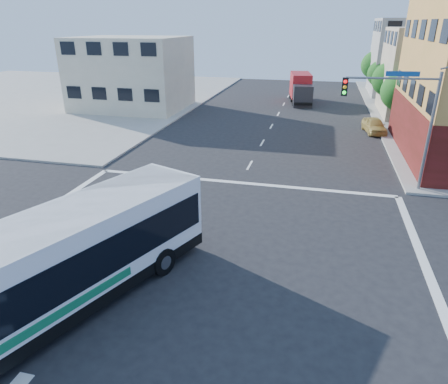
# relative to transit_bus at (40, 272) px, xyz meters

# --- Properties ---
(ground) EXTENTS (120.00, 120.00, 0.00)m
(ground) POSITION_rel_transit_bus_xyz_m (3.83, 4.52, -1.93)
(ground) COLOR black
(ground) RESTS_ON ground
(sidewalk_nw) EXTENTS (50.00, 50.00, 0.15)m
(sidewalk_nw) POSITION_rel_transit_bus_xyz_m (-31.17, 39.52, -1.85)
(sidewalk_nw) COLOR gray
(sidewalk_nw) RESTS_ON ground
(building_east_near) EXTENTS (12.06, 10.06, 9.00)m
(building_east_near) POSITION_rel_transit_bus_xyz_m (20.81, 38.50, 2.58)
(building_east_near) COLOR #C4B496
(building_east_near) RESTS_ON ground
(building_east_far) EXTENTS (12.06, 10.06, 10.00)m
(building_east_far) POSITION_rel_transit_bus_xyz_m (20.81, 52.50, 3.08)
(building_east_far) COLOR #9A9A95
(building_east_far) RESTS_ON ground
(building_west) EXTENTS (12.06, 10.06, 8.00)m
(building_west) POSITION_rel_transit_bus_xyz_m (-13.19, 34.50, 2.08)
(building_west) COLOR beige
(building_west) RESTS_ON ground
(signal_mast_ne) EXTENTS (7.91, 1.13, 8.07)m
(signal_mast_ne) POSITION_rel_transit_bus_xyz_m (12.91, 15.14, 3.05)
(signal_mast_ne) COLOR slate
(signal_mast_ne) RESTS_ON ground
(street_tree_a) EXTENTS (3.60, 3.60, 5.53)m
(street_tree_a) POSITION_rel_transit_bus_xyz_m (15.73, 32.45, 1.66)
(street_tree_a) COLOR #372214
(street_tree_a) RESTS_ON ground
(street_tree_b) EXTENTS (3.80, 3.80, 5.79)m
(street_tree_b) POSITION_rel_transit_bus_xyz_m (15.73, 40.45, 1.82)
(street_tree_b) COLOR #372214
(street_tree_b) RESTS_ON ground
(street_tree_c) EXTENTS (3.40, 3.40, 5.29)m
(street_tree_c) POSITION_rel_transit_bus_xyz_m (15.73, 48.45, 1.53)
(street_tree_c) COLOR #372214
(street_tree_c) RESTS_ON ground
(street_tree_d) EXTENTS (4.00, 4.00, 6.03)m
(street_tree_d) POSITION_rel_transit_bus_xyz_m (15.73, 56.45, 1.95)
(street_tree_d) COLOR #372214
(street_tree_d) RESTS_ON ground
(transit_bus) EXTENTS (7.60, 13.41, 3.94)m
(transit_bus) POSITION_rel_transit_bus_xyz_m (0.00, 0.00, 0.00)
(transit_bus) COLOR black
(transit_bus) RESTS_ON ground
(box_truck) EXTENTS (3.40, 8.07, 3.52)m
(box_truck) POSITION_rel_transit_bus_xyz_m (5.71, 43.18, -0.22)
(box_truck) COLOR #25252A
(box_truck) RESTS_ON ground
(parked_car) EXTENTS (2.24, 4.23, 1.37)m
(parked_car) POSITION_rel_transit_bus_xyz_m (13.37, 29.33, -1.24)
(parked_car) COLOR tan
(parked_car) RESTS_ON ground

